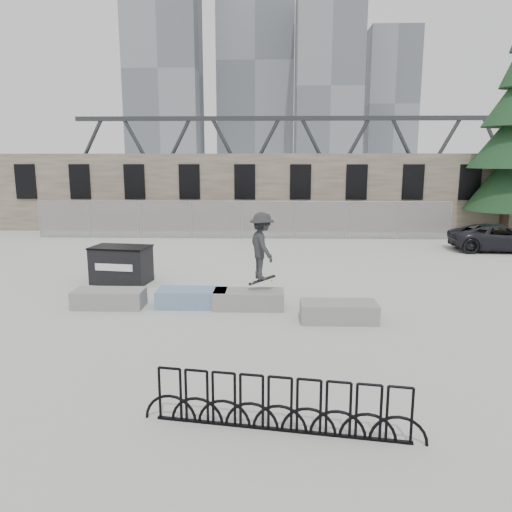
{
  "coord_description": "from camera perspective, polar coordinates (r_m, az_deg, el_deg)",
  "views": [
    {
      "loc": [
        1.54,
        -13.94,
        4.21
      ],
      "look_at": [
        1.08,
        0.94,
        1.3
      ],
      "focal_mm": 35.0,
      "sensor_mm": 36.0,
      "label": 1
    }
  ],
  "objects": [
    {
      "name": "suv",
      "position": [
        25.67,
        26.16,
        1.9
      ],
      "size": [
        4.66,
        2.43,
        1.25
      ],
      "primitive_type": "imported",
      "rotation": [
        0.0,
        0.0,
        1.49
      ],
      "color": "black",
      "rests_on": "ground"
    },
    {
      "name": "chainlink_fence",
      "position": [
        26.67,
        -1.56,
        4.22
      ],
      "size": [
        22.06,
        0.06,
        2.02
      ],
      "color": "gray",
      "rests_on": "ground"
    },
    {
      "name": "stone_wall",
      "position": [
        30.28,
        -1.16,
        7.36
      ],
      "size": [
        36.0,
        2.58,
        4.5
      ],
      "color": "#695B4D",
      "rests_on": "ground"
    },
    {
      "name": "skyline_towers",
      "position": [
        109.05,
        0.45,
        19.81
      ],
      "size": [
        58.0,
        28.0,
        48.0
      ],
      "color": "slate",
      "rests_on": "ground"
    },
    {
      "name": "planter_center_right",
      "position": [
        14.31,
        -0.83,
        -4.89
      ],
      "size": [
        2.0,
        0.9,
        0.51
      ],
      "color": "gray",
      "rests_on": "ground"
    },
    {
      "name": "ground",
      "position": [
        14.64,
        -4.37,
        -5.68
      ],
      "size": [
        120.0,
        120.0,
        0.0
      ],
      "primitive_type": "plane",
      "color": "#B5B4AF",
      "rests_on": "ground"
    },
    {
      "name": "planter_center_left",
      "position": [
        14.58,
        -7.31,
        -4.68
      ],
      "size": [
        2.0,
        0.9,
        0.51
      ],
      "color": "#396DAD",
      "rests_on": "ground"
    },
    {
      "name": "bike_rack",
      "position": [
        8.11,
        2.75,
        -16.65
      ],
      "size": [
        4.44,
        0.75,
        0.9
      ],
      "rotation": [
        0.0,
        0.0,
        -0.16
      ],
      "color": "black",
      "rests_on": "ground"
    },
    {
      "name": "skateboarder",
      "position": [
        14.09,
        0.69,
        1.13
      ],
      "size": [
        1.11,
        1.41,
        2.08
      ],
      "rotation": [
        0.0,
        0.0,
        1.94
      ],
      "color": "#28292B",
      "rests_on": "ground"
    },
    {
      "name": "spruce_tree",
      "position": [
        30.92,
        27.13,
        11.15
      ],
      "size": [
        4.47,
        4.47,
        11.5
      ],
      "color": "#38281E",
      "rests_on": "ground"
    },
    {
      "name": "truss_bridge",
      "position": [
        69.46,
        8.93,
        10.86
      ],
      "size": [
        70.0,
        3.0,
        9.8
      ],
      "color": "#2D3033",
      "rests_on": "ground"
    },
    {
      "name": "dumpster",
      "position": [
        17.73,
        -15.14,
        -0.93
      ],
      "size": [
        2.09,
        1.45,
        1.27
      ],
      "rotation": [
        0.0,
        0.0,
        -0.15
      ],
      "color": "black",
      "rests_on": "ground"
    },
    {
      "name": "planter_far_left",
      "position": [
        15.02,
        -16.45,
        -4.59
      ],
      "size": [
        2.0,
        0.9,
        0.51
      ],
      "color": "gray",
      "rests_on": "ground"
    },
    {
      "name": "planter_offset",
      "position": [
        13.36,
        9.43,
        -6.21
      ],
      "size": [
        2.0,
        0.9,
        0.51
      ],
      "color": "gray",
      "rests_on": "ground"
    }
  ]
}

